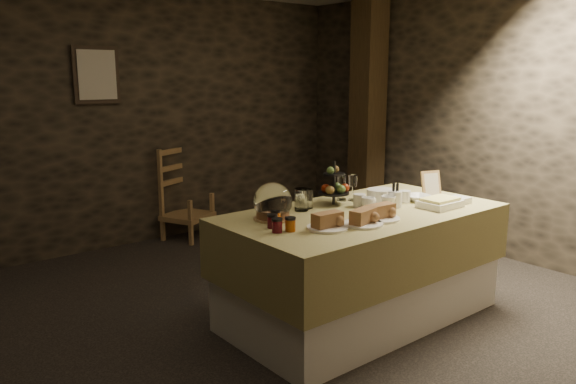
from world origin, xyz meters
TOP-DOWN VIEW (x-y plane):
  - ground_plane at (0.00, 0.00)m, footprint 5.50×5.00m
  - room_shell at (0.00, 0.00)m, footprint 5.52×5.02m
  - buffet_table at (0.65, -0.32)m, footprint 2.03×1.08m
  - chair at (0.68, 2.35)m, footprint 0.60×0.59m
  - timber_column at (2.55, 1.42)m, footprint 0.30×0.30m
  - framed_picture at (-0.15, 2.47)m, footprint 0.45×0.04m
  - plate_stack_a at (0.95, -0.21)m, footprint 0.19×0.19m
  - plate_stack_b at (1.02, -0.17)m, footprint 0.20×0.20m
  - cutlery_holder at (0.91, -0.39)m, footprint 0.10×0.10m
  - cup_a at (0.72, -0.31)m, footprint 0.14×0.14m
  - cup_b at (0.82, -0.40)m, footprint 0.13×0.13m
  - mug_c at (0.72, -0.22)m, footprint 0.09×0.09m
  - mug_d at (1.10, -0.33)m, footprint 0.08×0.08m
  - bowl at (1.21, -0.36)m, footprint 0.24×0.24m
  - cake_dome at (0.01, -0.11)m, footprint 0.26×0.26m
  - fruit_stand at (0.63, -0.05)m, footprint 0.23×0.23m
  - bread_platter_left at (0.13, -0.51)m, footprint 0.26×0.26m
  - bread_platter_center at (0.37, -0.59)m, footprint 0.26×0.26m
  - bread_platter_right at (0.56, -0.56)m, footprint 0.26×0.26m
  - jam_jars at (-0.10, -0.32)m, footprint 0.18×0.26m
  - tart_dish at (1.17, -0.60)m, footprint 0.30×0.22m
  - square_dish at (1.39, -0.60)m, footprint 0.14×0.14m
  - menu_frame at (1.45, -0.31)m, footprint 0.18×0.12m
  - storage_jar_a at (0.32, -0.04)m, footprint 0.10×0.10m
  - storage_jar_b at (0.39, -0.01)m, footprint 0.09×0.09m

SIDE VIEW (x-z plane):
  - ground_plane at x=0.00m, z-range -0.01..0.01m
  - chair at x=0.68m, z-range 0.05..0.82m
  - buffet_table at x=0.65m, z-range 0.06..0.87m
  - square_dish at x=1.39m, z-range 0.81..0.85m
  - bowl at x=1.21m, z-range 0.81..0.85m
  - tart_dish at x=1.17m, z-range 0.80..0.87m
  - jam_jars at x=-0.10m, z-range 0.81..0.88m
  - bread_platter_left at x=0.13m, z-range 0.79..0.90m
  - bread_platter_center at x=0.37m, z-range 0.79..0.90m
  - bread_platter_right at x=0.56m, z-range 0.79..0.90m
  - plate_stack_b at x=1.02m, z-range 0.81..0.89m
  - cup_a at x=0.72m, z-range 0.81..0.89m
  - mug_d at x=1.10m, z-range 0.81..0.90m
  - mug_c at x=0.72m, z-range 0.81..0.90m
  - cup_b at x=0.82m, z-range 0.81..0.90m
  - plate_stack_a at x=0.95m, z-range 0.81..0.91m
  - cutlery_holder at x=0.91m, z-range 0.81..0.93m
  - storage_jar_b at x=0.39m, z-range 0.81..0.95m
  - storage_jar_a at x=0.32m, z-range 0.81..0.97m
  - menu_frame at x=1.45m, z-range 0.79..1.00m
  - cake_dome at x=0.01m, z-range 0.78..1.04m
  - fruit_stand at x=0.63m, z-range 0.77..1.10m
  - timber_column at x=2.55m, z-range 0.00..2.60m
  - room_shell at x=0.00m, z-range 0.26..2.86m
  - framed_picture at x=-0.15m, z-range 1.47..2.02m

